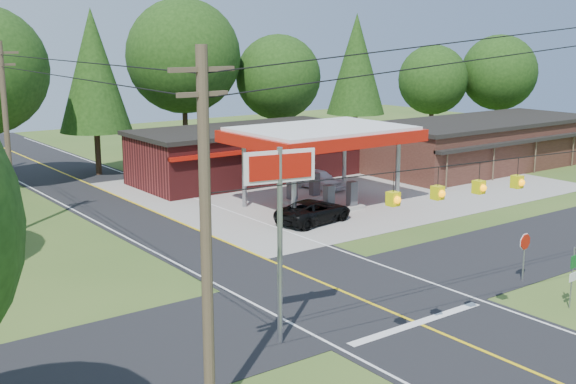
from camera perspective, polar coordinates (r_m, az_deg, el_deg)
ground at (r=29.37m, az=5.05°, el=-8.16°), size 120.00×120.00×0.00m
main_highway at (r=29.37m, az=5.05°, el=-8.14°), size 8.00×120.00×0.02m
cross_road at (r=29.37m, az=5.05°, el=-8.13°), size 70.00×7.00×0.02m
lane_center_yellow at (r=29.36m, az=5.05°, el=-8.11°), size 0.15×110.00×0.00m
gas_canopy at (r=43.69m, az=2.70°, el=4.36°), size 10.60×7.40×4.88m
convenience_store at (r=52.60m, az=-3.37°, el=3.09°), size 16.40×7.55×3.80m
strip_building at (r=59.60m, az=15.16°, el=3.75°), size 20.40×8.75×3.80m
utility_pole_near_left at (r=18.56m, az=-6.50°, el=-3.45°), size 1.80×0.30×10.00m
utility_pole_far_left at (r=40.21m, az=-21.33°, el=4.21°), size 1.80×0.30×10.00m
overhead_beacons at (r=23.00m, az=13.40°, el=1.91°), size 17.04×2.04×1.03m
treeline_backdrop at (r=48.57m, az=-13.33°, el=8.65°), size 70.27×51.59×13.30m
suv_car at (r=40.23m, az=2.08°, el=-1.55°), size 5.36×5.36×1.31m
sedan_car at (r=49.21m, az=2.43°, el=1.01°), size 4.49×4.49×1.35m
big_stop_sign at (r=23.43m, az=-0.64°, el=-0.65°), size 2.46×0.58×6.72m
octagonal_stop_sign at (r=32.02m, az=18.21°, el=-4.07°), size 0.75×0.11×2.13m
route_sign_post at (r=29.51m, az=21.60°, el=-5.90°), size 0.50×0.10×2.44m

